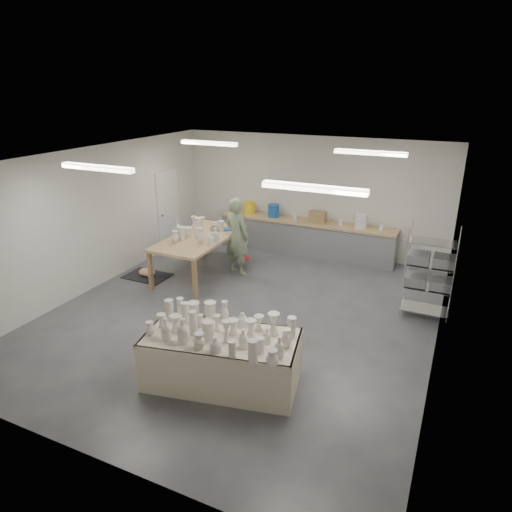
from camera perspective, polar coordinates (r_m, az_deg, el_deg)
The scene contains 9 objects.
room at distance 8.29m, azimuth -2.27°, elevation 5.80°, with size 8.00×8.02×3.00m.
back_counter at distance 11.89m, azimuth 6.14°, elevation 2.47°, with size 4.60×0.60×1.24m.
wire_shelf at distance 9.06m, azimuth 20.88°, elevation -1.87°, with size 0.88×0.48×1.80m.
drying_table at distance 6.87m, azimuth -4.31°, elevation -12.48°, with size 2.40×1.49×1.15m.
work_table at distance 10.51m, azimuth -6.76°, elevation 2.51°, with size 1.29×2.50×1.30m.
rug at distance 10.88m, azimuth -13.43°, elevation -2.44°, with size 1.00×0.70×0.02m, color black.
cat at distance 10.83m, azimuth -13.43°, elevation -1.99°, with size 0.47×0.38×0.18m.
potter at distance 10.47m, azimuth -2.39°, elevation 2.45°, with size 0.66×0.43×1.81m, color gray.
red_stool at distance 10.91m, azimuth -1.69°, elevation -0.35°, with size 0.42×0.42×0.30m.
Camera 1 is at (3.54, -7.04, 4.19)m, focal length 32.00 mm.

